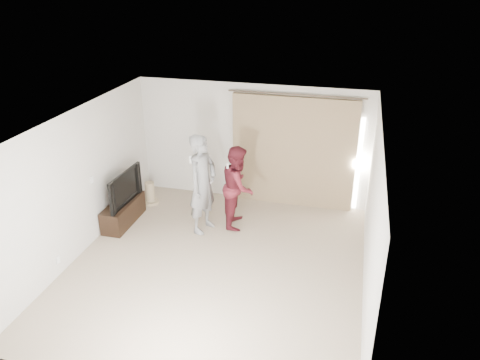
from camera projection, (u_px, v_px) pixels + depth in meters
The scene contains 10 objects.
floor at pixel (216, 266), 8.18m from camera, with size 5.50×5.50×0.00m, color tan.
wall_back at pixel (252, 143), 10.06m from camera, with size 5.00×0.04×2.60m, color beige.
wall_left at pixel (78, 184), 8.20m from camera, with size 0.04×5.50×2.60m.
ceiling at pixel (212, 124), 7.09m from camera, with size 5.00×5.50×0.01m, color white.
curtain at pixel (294, 153), 9.83m from camera, with size 2.80×0.11×2.46m.
tv_console at pixel (123, 212), 9.47m from camera, with size 0.41×1.20×0.46m, color black.
tv at pixel (120, 187), 9.24m from camera, with size 1.16×0.15×0.67m, color black.
scratching_post at pixel (150, 195), 10.27m from camera, with size 0.37×0.37×0.49m.
person_man at pixel (203, 184), 8.91m from camera, with size 0.65×0.82×1.98m.
person_woman at pixel (238, 186), 9.18m from camera, with size 0.72×0.88×1.67m.
Camera 1 is at (2.09, -6.49, 4.78)m, focal length 35.00 mm.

